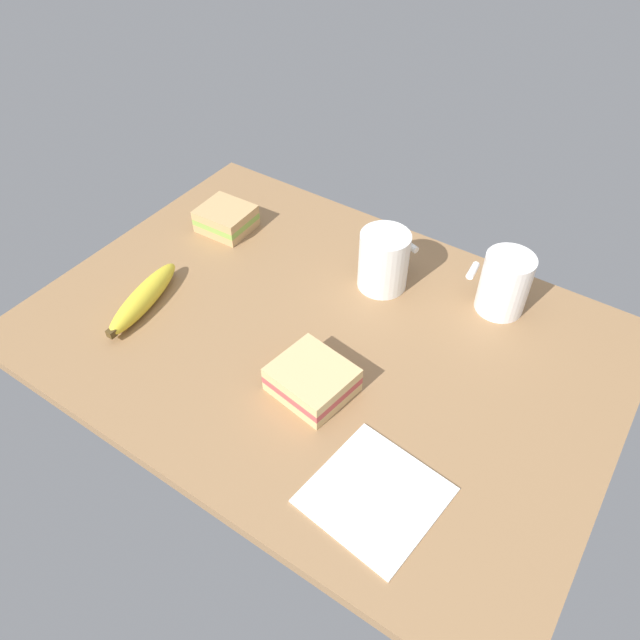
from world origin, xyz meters
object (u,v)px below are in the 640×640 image
Objects in this scene: coffee_mug_milky at (505,283)px; sandwich_main at (226,219)px; paper_napkin at (375,495)px; banana at (143,298)px; sandwich_side at (312,380)px; coffee_mug_black at (384,260)px.

coffee_mug_milky is 51.64cm from sandwich_main.
sandwich_main is 0.63× the size of paper_napkin.
banana reaches higher than paper_napkin.
paper_napkin is at bearing -30.59° from sandwich_side.
banana is at bearing 170.20° from paper_napkin.
sandwich_main reaches higher than paper_napkin.
sandwich_main and sandwich_side have the same top height.
sandwich_main is 60.80cm from paper_napkin.
sandwich_side is at bearing -32.93° from sandwich_main.
sandwich_main is (-32.20, -2.56, -3.09)cm from coffee_mug_black.
banana is at bearing -83.25° from sandwich_main.
sandwich_main is 0.52× the size of banana.
coffee_mug_black is at bearing 97.23° from sandwich_side.
coffee_mug_black is 0.58× the size of banana.
paper_napkin is (15.97, -9.44, -2.05)cm from sandwich_side.
sandwich_main is at bearing 147.79° from paper_napkin.
coffee_mug_milky is at bearing 63.71° from sandwich_side.
sandwich_side is at bearing 149.41° from paper_napkin.
banana is 49.32cm from paper_napkin.
coffee_mug_black is 25.90cm from sandwich_side.
paper_napkin is at bearing -9.80° from banana.
sandwich_side is 0.79× the size of paper_napkin.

